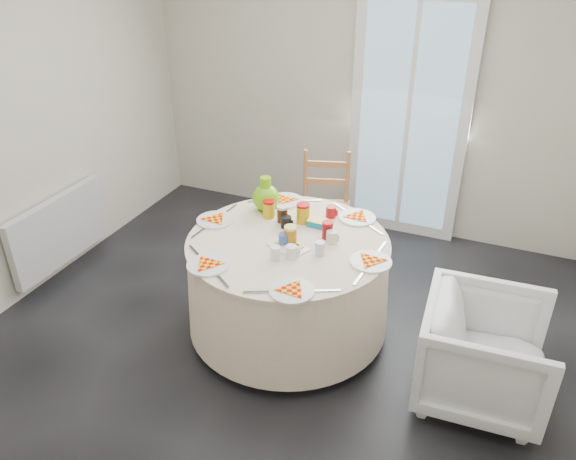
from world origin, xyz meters
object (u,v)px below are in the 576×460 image
at_px(table, 288,284).
at_px(wooden_chair, 325,208).
at_px(green_pitcher, 266,191).
at_px(radiator, 60,230).
at_px(armchair, 486,346).

height_order(table, wooden_chair, wooden_chair).
relative_size(wooden_chair, green_pitcher, 3.69).
distance_m(radiator, armchair, 3.27).
bearing_deg(table, armchair, -6.29).
relative_size(armchair, green_pitcher, 2.95).
relative_size(table, wooden_chair, 1.49).
bearing_deg(armchair, radiator, 84.65).
height_order(wooden_chair, armchair, wooden_chair).
bearing_deg(wooden_chair, green_pitcher, -125.27).
xyz_separation_m(radiator, table, (1.96, 0.02, -0.01)).
bearing_deg(radiator, wooden_chair, 28.61).
relative_size(radiator, wooden_chair, 1.09).
xyz_separation_m(table, green_pitcher, (-0.31, 0.34, 0.49)).
xyz_separation_m(table, wooden_chair, (-0.09, 1.00, 0.09)).
height_order(wooden_chair, green_pitcher, green_pitcher).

